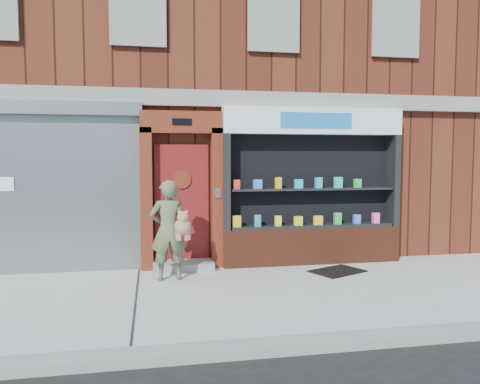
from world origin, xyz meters
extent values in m
plane|color=#9E9E99|center=(0.00, 0.00, 0.00)|extent=(80.00, 80.00, 0.00)
cube|color=gray|center=(0.00, -2.15, 0.06)|extent=(60.00, 0.30, 0.12)
cube|color=#491B10|center=(0.00, 6.00, 4.00)|extent=(12.00, 8.00, 8.00)
cube|color=gray|center=(0.00, 1.92, 3.15)|extent=(12.00, 0.16, 0.30)
cube|color=black|center=(-1.50, 1.97, 4.80)|extent=(0.90, 0.06, 1.40)
cube|color=gray|center=(-1.50, 1.93, 4.80)|extent=(1.00, 0.06, 1.50)
cube|color=black|center=(1.00, 1.97, 4.80)|extent=(0.90, 0.06, 1.40)
cube|color=gray|center=(1.00, 1.93, 4.80)|extent=(1.00, 0.06, 1.50)
cube|color=black|center=(3.50, 1.97, 4.80)|extent=(0.90, 0.06, 1.40)
cube|color=gray|center=(3.50, 1.93, 4.80)|extent=(1.00, 0.06, 1.50)
cube|color=gray|center=(-3.00, 1.94, 1.40)|extent=(3.00, 0.10, 2.80)
cube|color=slate|center=(-3.00, 1.88, 2.92)|extent=(3.10, 0.30, 0.24)
cube|color=white|center=(-3.80, 1.88, 1.60)|extent=(0.30, 0.01, 0.24)
cube|color=#581E0F|center=(-1.40, 1.86, 1.30)|extent=(0.22, 0.28, 2.60)
cube|color=#581E0F|center=(-0.10, 1.86, 1.30)|extent=(0.22, 0.28, 2.60)
cube|color=#581E0F|center=(-0.75, 1.86, 2.70)|extent=(1.50, 0.28, 0.40)
cube|color=black|center=(-0.75, 1.71, 2.70)|extent=(0.35, 0.01, 0.12)
cube|color=maroon|center=(-0.75, 1.97, 1.20)|extent=(1.00, 0.06, 2.20)
cylinder|color=black|center=(-0.75, 1.93, 1.65)|extent=(0.28, 0.02, 0.28)
cylinder|color=#581E0F|center=(-0.75, 1.92, 1.65)|extent=(0.34, 0.02, 0.34)
cube|color=gray|center=(-0.75, 1.70, 0.07)|extent=(1.10, 0.55, 0.15)
cube|color=slate|center=(-0.10, 1.71, 1.40)|extent=(0.10, 0.02, 0.18)
cube|color=#5E2716|center=(1.75, 1.80, 0.35)|extent=(3.50, 0.40, 0.70)
cube|color=black|center=(0.06, 1.80, 1.60)|extent=(0.12, 0.40, 1.80)
cube|color=black|center=(3.44, 1.80, 1.60)|extent=(0.12, 0.40, 1.80)
cube|color=black|center=(1.75, 1.99, 1.60)|extent=(3.30, 0.03, 1.80)
cube|color=black|center=(1.75, 1.80, 0.73)|extent=(3.20, 0.36, 0.06)
cube|color=black|center=(1.75, 1.80, 1.45)|extent=(3.20, 0.36, 0.04)
cube|color=white|center=(1.75, 1.80, 2.75)|extent=(3.50, 0.40, 0.50)
cube|color=#1767AF|center=(1.75, 1.59, 2.75)|extent=(1.40, 0.01, 0.30)
cube|color=gold|center=(0.25, 1.72, 0.87)|extent=(0.16, 0.09, 0.22)
cube|color=teal|center=(0.65, 1.72, 0.87)|extent=(0.12, 0.09, 0.22)
cube|color=yellow|center=(1.05, 1.72, 0.86)|extent=(0.11, 0.09, 0.19)
cube|color=yellow|center=(1.45, 1.72, 0.85)|extent=(0.16, 0.09, 0.17)
cube|color=#F6AC19|center=(1.85, 1.72, 0.85)|extent=(0.17, 0.09, 0.17)
cube|color=green|center=(2.25, 1.72, 0.87)|extent=(0.14, 0.09, 0.23)
cube|color=blue|center=(2.65, 1.72, 0.85)|extent=(0.13, 0.09, 0.18)
cube|color=#F953A3|center=(3.05, 1.72, 0.86)|extent=(0.13, 0.09, 0.21)
cube|color=red|center=(0.25, 1.72, 1.56)|extent=(0.12, 0.09, 0.18)
cube|color=#3967C5|center=(0.65, 1.72, 1.56)|extent=(0.16, 0.09, 0.18)
cube|color=orange|center=(1.05, 1.72, 1.58)|extent=(0.11, 0.09, 0.22)
cube|color=teal|center=(1.45, 1.72, 1.56)|extent=(0.15, 0.09, 0.17)
cube|color=teal|center=(1.85, 1.72, 1.57)|extent=(0.13, 0.09, 0.21)
cube|color=#23B0AF|center=(2.25, 1.72, 1.58)|extent=(0.15, 0.09, 0.21)
cube|color=green|center=(2.65, 1.72, 1.56)|extent=(0.13, 0.09, 0.17)
imported|color=#555F3E|center=(-1.04, 1.05, 0.84)|extent=(0.65, 0.45, 1.69)
sphere|color=#9F6A4F|center=(-0.80, 0.97, 0.91)|extent=(0.28, 0.28, 0.28)
sphere|color=#9F6A4F|center=(-0.80, 0.92, 1.08)|extent=(0.19, 0.19, 0.19)
sphere|color=#9F6A4F|center=(-0.85, 0.92, 1.15)|extent=(0.07, 0.07, 0.07)
sphere|color=#9F6A4F|center=(-0.74, 0.92, 1.15)|extent=(0.07, 0.07, 0.07)
cylinder|color=#9F6A4F|center=(-0.89, 0.97, 0.77)|extent=(0.07, 0.07, 0.17)
cylinder|color=#9F6A4F|center=(-0.70, 0.97, 0.77)|extent=(0.07, 0.07, 0.17)
cylinder|color=#9F6A4F|center=(-0.85, 0.95, 0.77)|extent=(0.07, 0.07, 0.17)
cylinder|color=#9F6A4F|center=(-0.74, 0.95, 0.77)|extent=(0.07, 0.07, 0.17)
cube|color=black|center=(1.97, 1.02, 0.01)|extent=(1.09, 0.95, 0.02)
camera|label=1|loc=(-1.30, -6.80, 2.06)|focal=35.00mm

